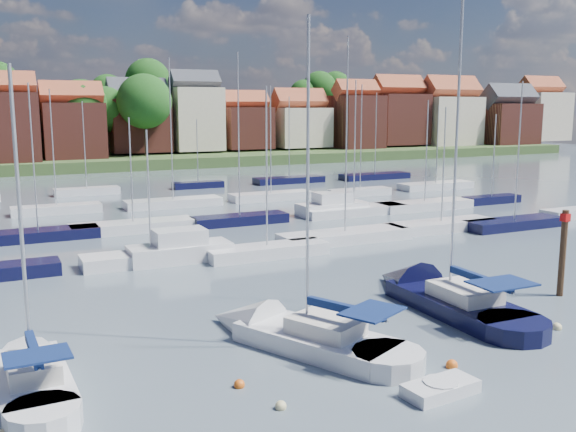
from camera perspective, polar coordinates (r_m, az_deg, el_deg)
ground at (r=65.23m, az=-9.94°, el=0.31°), size 260.00×260.00×0.00m
sailboat_left at (r=27.26m, az=-21.91°, el=-13.01°), size 2.84×9.61×13.06m
sailboat_centre at (r=29.48m, az=0.33°, el=-10.55°), size 7.70×11.59×15.53m
sailboat_navy at (r=36.06m, az=13.00°, el=-6.98°), size 3.57×12.88×17.72m
tender at (r=25.27m, az=13.40°, el=-14.70°), size 3.00×1.61×0.62m
timber_piling at (r=39.22m, az=23.14°, el=-4.35°), size 0.40×0.40×7.15m
buoy_b at (r=23.72m, az=-0.64°, el=-16.77°), size 0.41×0.41×0.41m
buoy_c at (r=25.39m, az=-4.35°, el=-14.92°), size 0.42×0.42×0.42m
buoy_d at (r=27.83m, az=14.35°, el=-12.93°), size 0.49×0.49×0.49m
buoy_e at (r=39.04m, az=13.26°, el=-6.23°), size 0.41×0.41×0.41m
buoy_f at (r=33.81m, az=22.78°, el=-9.27°), size 0.46×0.46×0.46m
buoy_g at (r=28.31m, az=1.36°, el=-12.21°), size 0.55×0.55×0.55m
marina_field at (r=61.12m, az=-7.00°, el=0.16°), size 79.62×41.41×15.93m
far_shore_town at (r=156.03m, az=-18.50°, el=7.12°), size 212.46×90.00×22.27m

